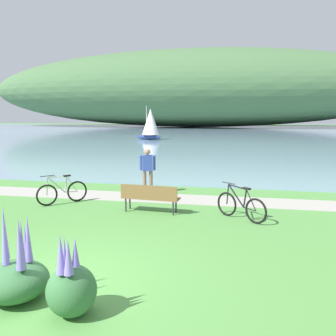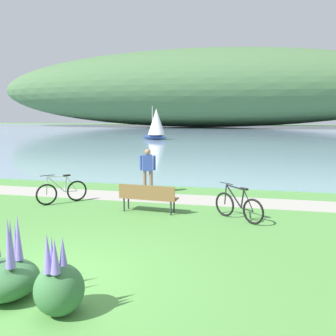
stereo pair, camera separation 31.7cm
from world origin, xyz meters
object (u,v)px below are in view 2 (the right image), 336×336
at_px(bicycle_beside_path, 238,206).
at_px(person_at_shoreline, 148,168).
at_px(park_bench_near_camera, 148,196).
at_px(bicycle_leaning_near_bench, 62,192).
at_px(sailboat_nearest_to_shore, 156,124).

xyz_separation_m(bicycle_beside_path, person_at_shoreline, (-3.50, 2.86, 0.58)).
bearing_deg(park_bench_near_camera, bicycle_beside_path, -4.44).
bearing_deg(person_at_shoreline, bicycle_leaning_near_bench, -138.94).
xyz_separation_m(bicycle_beside_path, sailboat_nearest_to_shore, (-10.40, 30.82, 1.47)).
bearing_deg(person_at_shoreline, sailboat_nearest_to_shore, 103.87).
xyz_separation_m(bicycle_leaning_near_bench, sailboat_nearest_to_shore, (-4.47, 30.08, 1.47)).
distance_m(park_bench_near_camera, bicycle_leaning_near_bench, 3.24).
height_order(bicycle_leaning_near_bench, bicycle_beside_path, same).
relative_size(park_bench_near_camera, bicycle_leaning_near_bench, 1.36).
bearing_deg(sailboat_nearest_to_shore, park_bench_near_camera, -75.95).
height_order(bicycle_leaning_near_bench, person_at_shoreline, person_at_shoreline).
bearing_deg(park_bench_near_camera, person_at_shoreline, 105.88).
bearing_deg(bicycle_leaning_near_bench, bicycle_beside_path, -7.09).
distance_m(park_bench_near_camera, person_at_shoreline, 2.79).
bearing_deg(bicycle_beside_path, park_bench_near_camera, 175.56).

